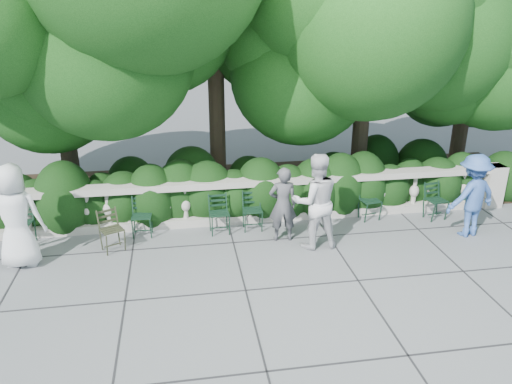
{
  "coord_description": "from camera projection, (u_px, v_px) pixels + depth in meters",
  "views": [
    {
      "loc": [
        -1.48,
        -8.22,
        4.63
      ],
      "look_at": [
        0.0,
        1.0,
        1.0
      ],
      "focal_mm": 35.0,
      "sensor_mm": 36.0,
      "label": 1
    }
  ],
  "objects": [
    {
      "name": "tree_canopy",
      "position": [
        271.0,
        31.0,
        11.07
      ],
      "size": [
        15.04,
        6.52,
        6.78
      ],
      "color": "#3F3023",
      "rests_on": "ground"
    },
    {
      "name": "chair_f",
      "position": [
        438.0,
        221.0,
        11.11
      ],
      "size": [
        0.52,
        0.55,
        0.84
      ],
      "primitive_type": null,
      "rotation": [
        0.0,
        0.0,
        0.19
      ],
      "color": "black",
      "rests_on": "ground"
    },
    {
      "name": "person_casual_man",
      "position": [
        315.0,
        201.0,
        9.66
      ],
      "size": [
        0.96,
        0.75,
        1.93
      ],
      "primitive_type": "imported",
      "rotation": [
        0.0,
        0.0,
        3.17
      ],
      "color": "silver",
      "rests_on": "ground"
    },
    {
      "name": "person_older_blue",
      "position": [
        472.0,
        196.0,
        10.18
      ],
      "size": [
        1.25,
        0.89,
        1.75
      ],
      "primitive_type": "imported",
      "rotation": [
        0.0,
        0.0,
        3.37
      ],
      "color": "#365AA3",
      "rests_on": "ground"
    },
    {
      "name": "chair_c",
      "position": [
        253.0,
        232.0,
        10.58
      ],
      "size": [
        0.45,
        0.49,
        0.84
      ],
      "primitive_type": null,
      "rotation": [
        0.0,
        0.0,
        -0.02
      ],
      "color": "black",
      "rests_on": "ground"
    },
    {
      "name": "balustrade",
      "position": [
        250.0,
        201.0,
        10.94
      ],
      "size": [
        12.0,
        0.44,
        1.0
      ],
      "color": "#9E998E",
      "rests_on": "ground"
    },
    {
      "name": "chair_d",
      "position": [
        221.0,
        236.0,
        10.43
      ],
      "size": [
        0.47,
        0.51,
        0.84
      ],
      "primitive_type": null,
      "rotation": [
        0.0,
        0.0,
        0.07
      ],
      "color": "black",
      "rests_on": "ground"
    },
    {
      "name": "chair_weathered",
      "position": [
        117.0,
        253.0,
        9.72
      ],
      "size": [
        0.61,
        0.62,
        0.84
      ],
      "primitive_type": null,
      "rotation": [
        0.0,
        0.0,
        0.45
      ],
      "color": "black",
      "rests_on": "ground"
    },
    {
      "name": "person_businessman",
      "position": [
        15.0,
        216.0,
        8.96
      ],
      "size": [
        1.02,
        0.73,
        1.96
      ],
      "primitive_type": "imported",
      "rotation": [
        0.0,
        0.0,
        3.03
      ],
      "color": "white",
      "rests_on": "ground"
    },
    {
      "name": "person_woman_grey",
      "position": [
        283.0,
        204.0,
        9.99
      ],
      "size": [
        0.59,
        0.41,
        1.56
      ],
      "primitive_type": "imported",
      "rotation": [
        0.0,
        0.0,
        3.08
      ],
      "color": "#44454A",
      "rests_on": "ground"
    },
    {
      "name": "ground",
      "position": [
        264.0,
        260.0,
        9.46
      ],
      "size": [
        90.0,
        90.0,
        0.0
      ],
      "primitive_type": "plane",
      "color": "#595C61",
      "rests_on": "ground"
    },
    {
      "name": "chair_b",
      "position": [
        22.0,
        246.0,
        9.97
      ],
      "size": [
        0.49,
        0.52,
        0.84
      ],
      "primitive_type": null,
      "rotation": [
        0.0,
        0.0,
        -0.1
      ],
      "color": "black",
      "rests_on": "ground"
    },
    {
      "name": "shrub_hedge",
      "position": [
        243.0,
        201.0,
        12.22
      ],
      "size": [
        15.0,
        2.6,
        1.7
      ],
      "primitive_type": null,
      "color": "black",
      "rests_on": "ground"
    },
    {
      "name": "chair_a",
      "position": [
        143.0,
        239.0,
        10.29
      ],
      "size": [
        0.45,
        0.49,
        0.84
      ],
      "primitive_type": null,
      "rotation": [
        0.0,
        0.0,
        -0.03
      ],
      "color": "black",
      "rests_on": "ground"
    },
    {
      "name": "chair_e",
      "position": [
        372.0,
        221.0,
        11.1
      ],
      "size": [
        0.51,
        0.54,
        0.84
      ],
      "primitive_type": null,
      "rotation": [
        0.0,
        0.0,
        0.15
      ],
      "color": "black",
      "rests_on": "ground"
    }
  ]
}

